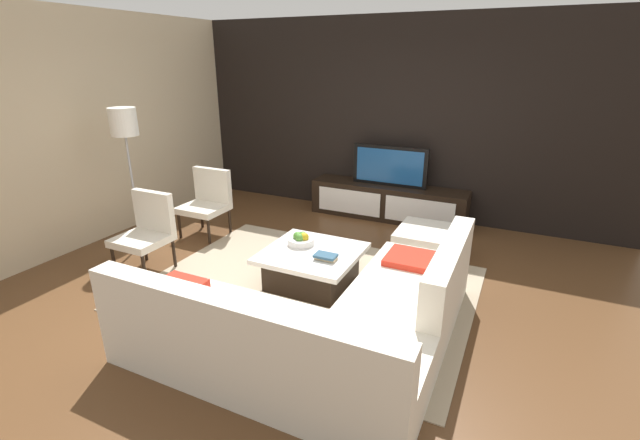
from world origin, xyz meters
name	(u,v)px	position (x,y,z in m)	size (l,w,h in m)	color
ground_plane	(316,290)	(0.00, 0.00, 0.00)	(14.00, 14.00, 0.00)	brown
feature_wall_back	(398,120)	(0.00, 2.70, 1.40)	(6.40, 0.12, 2.80)	black
side_wall_left	(93,129)	(-3.20, 0.20, 1.40)	(0.12, 5.20, 2.80)	beige
area_rug	(308,288)	(-0.10, 0.00, 0.01)	(3.25, 2.50, 0.01)	tan
media_console	(388,202)	(0.00, 2.40, 0.25)	(2.26, 0.48, 0.50)	black
television	(390,166)	(0.00, 2.40, 0.79)	(1.08, 0.06, 0.57)	black
sectional_couch	(326,323)	(0.51, -0.88, 0.28)	(2.38, 2.33, 0.80)	silver
coffee_table	(312,267)	(-0.10, 0.10, 0.20)	(0.95, 0.93, 0.38)	black
accent_chair_near	(147,228)	(-1.90, -0.34, 0.49)	(0.52, 0.52, 0.87)	black
floor_lamp	(125,131)	(-2.53, 0.10, 1.43)	(0.31, 0.31, 1.70)	#A5A5AA
ottoman	(428,246)	(0.87, 1.15, 0.20)	(0.70, 0.70, 0.40)	silver
fruit_bowl	(301,240)	(-0.28, 0.20, 0.44)	(0.28, 0.28, 0.14)	silver
accent_chair_far	(208,198)	(-1.98, 0.79, 0.49)	(0.56, 0.52, 0.87)	black
book_stack	(326,257)	(0.11, -0.02, 0.41)	(0.22, 0.14, 0.06)	#CCB78C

